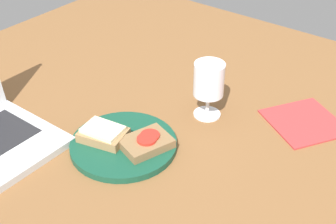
{
  "coord_description": "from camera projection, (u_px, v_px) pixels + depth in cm",
  "views": [
    {
      "loc": [
        -62.29,
        -54.63,
        65.25
      ],
      "look_at": [
        3.46,
        -3.78,
        8.0
      ],
      "focal_mm": 50.0,
      "sensor_mm": 36.0,
      "label": 1
    }
  ],
  "objects": [
    {
      "name": "wooden_table",
      "position": [
        145.0,
        137.0,
        1.04
      ],
      "size": [
        140.0,
        140.0,
        3.0
      ],
      "primitive_type": "cube",
      "color": "brown",
      "rests_on": "ground"
    },
    {
      "name": "plate",
      "position": [
        125.0,
        145.0,
        0.98
      ],
      "size": [
        22.55,
        22.55,
        1.44
      ],
      "primitive_type": "cylinder",
      "color": "#144733",
      "rests_on": "wooden_table"
    },
    {
      "name": "sandwich_with_tomato",
      "position": [
        146.0,
        142.0,
        0.96
      ],
      "size": [
        11.81,
        10.24,
        2.52
      ],
      "color": "brown",
      "rests_on": "plate"
    },
    {
      "name": "sandwich_with_cheese",
      "position": [
        103.0,
        134.0,
        0.98
      ],
      "size": [
        8.86,
        10.91,
        2.91
      ],
      "color": "#937047",
      "rests_on": "plate"
    },
    {
      "name": "wine_glass",
      "position": [
        209.0,
        81.0,
        1.04
      ],
      "size": [
        6.92,
        6.92,
        13.43
      ],
      "color": "white",
      "rests_on": "wooden_table"
    },
    {
      "name": "napkin",
      "position": [
        304.0,
        122.0,
        1.06
      ],
      "size": [
        21.16,
        21.2,
        0.4
      ],
      "primitive_type": "cube",
      "rotation": [
        0.0,
        0.0,
        -0.55
      ],
      "color": "#B23333",
      "rests_on": "wooden_table"
    }
  ]
}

